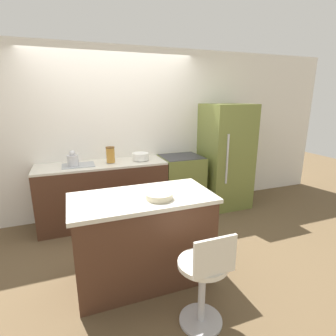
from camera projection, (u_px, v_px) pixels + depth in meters
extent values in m
plane|color=brown|center=(128.00, 227.00, 3.87)|extent=(14.00, 14.00, 0.00)
cube|color=white|center=(116.00, 134.00, 4.11)|extent=(8.00, 0.06, 2.60)
cube|color=#4C2D1E|center=(104.00, 194.00, 3.95)|extent=(1.85, 0.60, 0.89)
cube|color=beige|center=(102.00, 164.00, 3.82)|extent=(1.85, 0.60, 0.03)
cube|color=#9EA3A8|center=(78.00, 165.00, 3.71)|extent=(0.44, 0.33, 0.01)
cube|color=#4C2D1E|center=(143.00, 240.00, 2.69)|extent=(1.35, 0.67, 0.88)
cube|color=beige|center=(142.00, 198.00, 2.57)|extent=(1.40, 0.71, 0.04)
cube|color=olive|center=(181.00, 184.00, 4.37)|extent=(0.66, 0.60, 0.92)
cube|color=black|center=(188.00, 198.00, 4.13)|extent=(0.46, 0.01, 0.32)
cube|color=#333338|center=(181.00, 156.00, 4.25)|extent=(0.63, 0.57, 0.01)
cube|color=olive|center=(225.00, 156.00, 4.48)|extent=(0.74, 0.71, 1.75)
cube|color=silver|center=(227.00, 159.00, 4.07)|extent=(0.02, 0.02, 0.79)
cylinder|color=#B7B7BC|center=(201.00, 320.00, 2.24)|extent=(0.37, 0.37, 0.02)
cylinder|color=#B7B7BC|center=(202.00, 294.00, 2.17)|extent=(0.06, 0.06, 0.55)
cylinder|color=silver|center=(203.00, 264.00, 2.10)|extent=(0.41, 0.41, 0.04)
cube|color=silver|center=(215.00, 257.00, 1.89)|extent=(0.35, 0.02, 0.30)
cylinder|color=silver|center=(73.00, 160.00, 3.66)|extent=(0.15, 0.15, 0.15)
sphere|color=silver|center=(72.00, 153.00, 3.63)|extent=(0.08, 0.08, 0.08)
cylinder|color=white|center=(141.00, 156.00, 3.99)|extent=(0.25, 0.25, 0.11)
cylinder|color=#B77F33|center=(110.00, 155.00, 3.82)|extent=(0.12, 0.12, 0.21)
cylinder|color=brown|center=(110.00, 147.00, 3.79)|extent=(0.13, 0.13, 0.02)
cylinder|color=beige|center=(159.00, 196.00, 2.49)|extent=(0.26, 0.26, 0.06)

